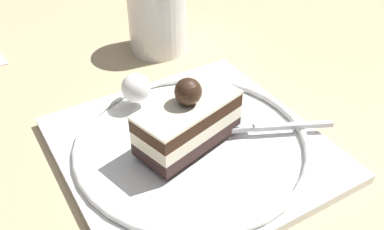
% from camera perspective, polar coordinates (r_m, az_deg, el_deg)
% --- Properties ---
extents(ground_plane, '(2.40, 2.40, 0.00)m').
position_cam_1_polar(ground_plane, '(0.42, -2.97, -7.11)').
color(ground_plane, tan).
extents(dessert_plate, '(0.29, 0.29, 0.02)m').
position_cam_1_polar(dessert_plate, '(0.44, 0.00, -4.08)').
color(dessert_plate, white).
rests_on(dessert_plate, ground_plane).
extents(cake_slice, '(0.11, 0.09, 0.07)m').
position_cam_1_polar(cake_slice, '(0.41, -0.55, -0.71)').
color(cake_slice, '#311E1B').
rests_on(cake_slice, dessert_plate).
extents(whipped_cream_dollop, '(0.03, 0.03, 0.03)m').
position_cam_1_polar(whipped_cream_dollop, '(0.48, -7.37, 3.54)').
color(whipped_cream_dollop, white).
rests_on(whipped_cream_dollop, dessert_plate).
extents(fork, '(0.13, 0.04, 0.00)m').
position_cam_1_polar(fork, '(0.45, 9.69, -1.39)').
color(fork, silver).
rests_on(fork, dessert_plate).
extents(drink_glass_far, '(0.08, 0.08, 0.09)m').
position_cam_1_polar(drink_glass_far, '(0.60, -4.54, 12.17)').
color(drink_glass_far, white).
rests_on(drink_glass_far, ground_plane).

